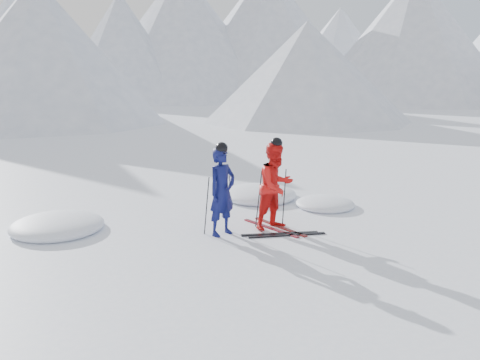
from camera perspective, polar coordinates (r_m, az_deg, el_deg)
name	(u,v)px	position (r m, az deg, el deg)	size (l,w,h in m)	color
ground	(303,226)	(11.77, 7.14, -5.13)	(160.00, 160.00, 0.00)	white
mountain_range	(153,29)	(46.47, -9.74, 16.32)	(106.15, 62.94, 15.53)	#B2BCD1
skier_blue	(222,192)	(10.85, -2.03, -1.31)	(0.70, 0.46, 1.92)	#0C114C
skier_red	(276,186)	(11.29, 4.05, -0.68)	(0.95, 0.74, 1.96)	red
pole_blue_left	(207,206)	(10.96, -3.76, -2.91)	(0.02, 0.02, 1.28)	black
pole_blue_right	(228,202)	(11.24, -1.30, -2.49)	(0.02, 0.02, 1.28)	black
pole_red_left	(259,199)	(11.46, 2.11, -2.14)	(0.02, 0.02, 1.30)	black
pole_red_right	(284,197)	(11.64, 4.99, -1.95)	(0.02, 0.02, 1.30)	black
ski_worn_left	(270,228)	(11.50, 3.44, -5.41)	(0.09, 1.70, 0.03)	black
ski_worn_right	(280,227)	(11.61, 4.50, -5.25)	(0.09, 1.70, 0.03)	black
ski_loose_a	(280,234)	(11.14, 4.49, -6.03)	(0.09, 1.70, 0.03)	black
ski_loose_b	(287,235)	(11.06, 5.31, -6.19)	(0.09, 1.70, 0.03)	black
snow_lumps	(198,211)	(12.90, -4.78, -3.49)	(8.35, 3.30, 0.46)	white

